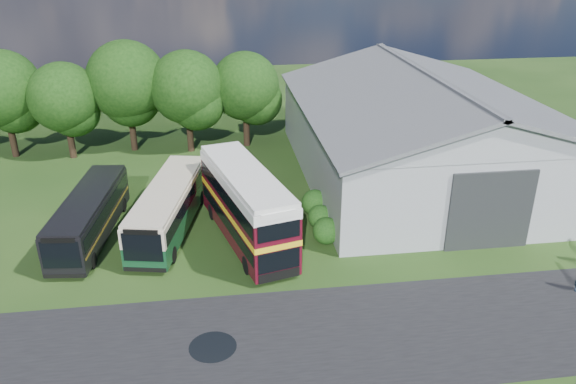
{
  "coord_description": "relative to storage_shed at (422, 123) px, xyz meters",
  "views": [
    {
      "loc": [
        -0.87,
        -23.83,
        17.06
      ],
      "look_at": [
        3.5,
        8.0,
        2.61
      ],
      "focal_mm": 35.0,
      "sensor_mm": 36.0,
      "label": 1
    }
  ],
  "objects": [
    {
      "name": "bus_maroon_double",
      "position": [
        -14.22,
        -9.12,
        -1.85
      ],
      "size": [
        5.39,
        11.14,
        4.64
      ],
      "rotation": [
        0.0,
        0.0,
        0.26
      ],
      "color": "black",
      "rests_on": "ground"
    },
    {
      "name": "tree_right_a",
      "position": [
        -18.0,
        7.82,
        1.52
      ],
      "size": [
        6.26,
        6.26,
        8.83
      ],
      "color": "black",
      "rests_on": "ground"
    },
    {
      "name": "bus_green_single",
      "position": [
        -19.0,
        -7.11,
        -2.54
      ],
      "size": [
        4.73,
        11.37,
        3.06
      ],
      "rotation": [
        0.0,
        0.0,
        -0.2
      ],
      "color": "black",
      "rests_on": "ground"
    },
    {
      "name": "tree_left_b",
      "position": [
        -28.0,
        7.52,
        1.09
      ],
      "size": [
        5.78,
        5.78,
        8.16
      ],
      "color": "black",
      "rests_on": "ground"
    },
    {
      "name": "tree_right_b",
      "position": [
        -13.0,
        8.62,
        1.27
      ],
      "size": [
        5.98,
        5.98,
        8.45
      ],
      "color": "black",
      "rests_on": "ground"
    },
    {
      "name": "ground",
      "position": [
        -15.0,
        -15.98,
        -4.17
      ],
      "size": [
        120.0,
        120.0,
        0.0
      ],
      "primitive_type": "plane",
      "color": "#183210",
      "rests_on": "ground"
    },
    {
      "name": "bus_dark_single",
      "position": [
        -23.82,
        -7.39,
        -2.64
      ],
      "size": [
        3.5,
        10.58,
        2.86
      ],
      "rotation": [
        0.0,
        0.0,
        -0.11
      ],
      "color": "black",
      "rests_on": "ground"
    },
    {
      "name": "storage_shed",
      "position": [
        0.0,
        0.0,
        0.0
      ],
      "size": [
        18.8,
        24.8,
        8.15
      ],
      "color": "gray",
      "rests_on": "ground"
    },
    {
      "name": "tree_mid",
      "position": [
        -23.0,
        8.82,
        2.02
      ],
      "size": [
        6.8,
        6.8,
        9.6
      ],
      "color": "black",
      "rests_on": "ground"
    },
    {
      "name": "shrub_mid",
      "position": [
        -9.4,
        -7.98,
        -4.17
      ],
      "size": [
        1.6,
        1.6,
        1.6
      ],
      "primitive_type": "sphere",
      "color": "#194714",
      "rests_on": "ground"
    },
    {
      "name": "puddle",
      "position": [
        -16.5,
        -18.98,
        -4.17
      ],
      "size": [
        2.2,
        2.2,
        0.01
      ],
      "primitive_type": "cylinder",
      "color": "black",
      "rests_on": "ground"
    },
    {
      "name": "tree_left_a",
      "position": [
        -33.0,
        8.52,
        1.71
      ],
      "size": [
        6.46,
        6.46,
        9.12
      ],
      "color": "black",
      "rests_on": "ground"
    },
    {
      "name": "asphalt_road",
      "position": [
        -12.0,
        -18.98,
        -4.17
      ],
      "size": [
        60.0,
        8.0,
        0.02
      ],
      "primitive_type": "cube",
      "color": "black",
      "rests_on": "ground"
    },
    {
      "name": "shrub_front",
      "position": [
        -9.4,
        -9.98,
        -4.17
      ],
      "size": [
        1.7,
        1.7,
        1.7
      ],
      "primitive_type": "sphere",
      "color": "#194714",
      "rests_on": "ground"
    },
    {
      "name": "shrub_back",
      "position": [
        -9.4,
        -5.98,
        -4.17
      ],
      "size": [
        1.8,
        1.8,
        1.8
      ],
      "primitive_type": "sphere",
      "color": "#194714",
      "rests_on": "ground"
    }
  ]
}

